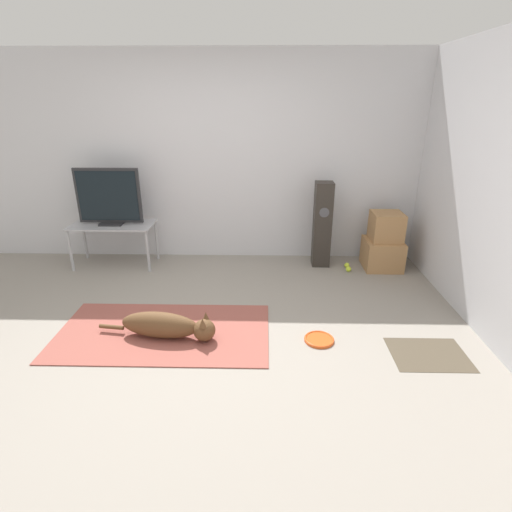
{
  "coord_description": "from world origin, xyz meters",
  "views": [
    {
      "loc": [
        0.63,
        -2.98,
        2.0
      ],
      "look_at": [
        0.55,
        0.91,
        0.45
      ],
      "focal_mm": 28.0,
      "sensor_mm": 36.0,
      "label": 1
    }
  ],
  "objects_px": {
    "tv_stand": "(113,230)",
    "tennis_ball_near_speaker": "(347,265)",
    "frisbee": "(319,339)",
    "floor_speaker": "(322,225)",
    "dog": "(168,326)",
    "cardboard_box_upper": "(386,227)",
    "cardboard_box_lower": "(382,254)",
    "tv": "(108,197)",
    "tennis_ball_by_boxes": "(349,269)"
  },
  "relations": [
    {
      "from": "tennis_ball_by_boxes",
      "to": "tennis_ball_near_speaker",
      "type": "height_order",
      "value": "same"
    },
    {
      "from": "cardboard_box_upper",
      "to": "floor_speaker",
      "type": "relative_size",
      "value": 0.34
    },
    {
      "from": "dog",
      "to": "frisbee",
      "type": "height_order",
      "value": "dog"
    },
    {
      "from": "cardboard_box_upper",
      "to": "tennis_ball_by_boxes",
      "type": "height_order",
      "value": "cardboard_box_upper"
    },
    {
      "from": "frisbee",
      "to": "tv_stand",
      "type": "bearing_deg",
      "value": 144.74
    },
    {
      "from": "frisbee",
      "to": "tv_stand",
      "type": "distance_m",
      "value": 2.95
    },
    {
      "from": "floor_speaker",
      "to": "tv_stand",
      "type": "xyz_separation_m",
      "value": [
        -2.61,
        -0.06,
        -0.06
      ]
    },
    {
      "from": "frisbee",
      "to": "tennis_ball_near_speaker",
      "type": "height_order",
      "value": "tennis_ball_near_speaker"
    },
    {
      "from": "frisbee",
      "to": "cardboard_box_upper",
      "type": "xyz_separation_m",
      "value": [
        1.0,
        1.68,
        0.52
      ]
    },
    {
      "from": "cardboard_box_lower",
      "to": "tv_stand",
      "type": "bearing_deg",
      "value": 179.64
    },
    {
      "from": "tv_stand",
      "to": "frisbee",
      "type": "bearing_deg",
      "value": -35.26
    },
    {
      "from": "floor_speaker",
      "to": "tv_stand",
      "type": "height_order",
      "value": "floor_speaker"
    },
    {
      "from": "cardboard_box_lower",
      "to": "tennis_ball_by_boxes",
      "type": "relative_size",
      "value": 6.84
    },
    {
      "from": "floor_speaker",
      "to": "tennis_ball_near_speaker",
      "type": "relative_size",
      "value": 16.12
    },
    {
      "from": "dog",
      "to": "tennis_ball_near_speaker",
      "type": "xyz_separation_m",
      "value": [
        1.89,
        1.63,
        -0.09
      ]
    },
    {
      "from": "frisbee",
      "to": "tv_stand",
      "type": "xyz_separation_m",
      "value": [
        -2.38,
        1.68,
        0.46
      ]
    },
    {
      "from": "cardboard_box_upper",
      "to": "tv",
      "type": "bearing_deg",
      "value": 179.88
    },
    {
      "from": "frisbee",
      "to": "cardboard_box_upper",
      "type": "bearing_deg",
      "value": 59.28
    },
    {
      "from": "frisbee",
      "to": "cardboard_box_upper",
      "type": "distance_m",
      "value": 2.02
    },
    {
      "from": "cardboard_box_upper",
      "to": "tv",
      "type": "xyz_separation_m",
      "value": [
        -3.38,
        0.01,
        0.34
      ]
    },
    {
      "from": "cardboard_box_upper",
      "to": "dog",
      "type": "bearing_deg",
      "value": -144.46
    },
    {
      "from": "tennis_ball_by_boxes",
      "to": "cardboard_box_lower",
      "type": "bearing_deg",
      "value": 17.92
    },
    {
      "from": "cardboard_box_upper",
      "to": "tennis_ball_by_boxes",
      "type": "relative_size",
      "value": 5.54
    },
    {
      "from": "frisbee",
      "to": "cardboard_box_lower",
      "type": "distance_m",
      "value": 1.94
    },
    {
      "from": "tv_stand",
      "to": "tennis_ball_near_speaker",
      "type": "relative_size",
      "value": 15.28
    },
    {
      "from": "frisbee",
      "to": "floor_speaker",
      "type": "relative_size",
      "value": 0.25
    },
    {
      "from": "tv_stand",
      "to": "tv",
      "type": "height_order",
      "value": "tv"
    },
    {
      "from": "cardboard_box_lower",
      "to": "cardboard_box_upper",
      "type": "height_order",
      "value": "cardboard_box_upper"
    },
    {
      "from": "tv",
      "to": "tennis_ball_near_speaker",
      "type": "distance_m",
      "value": 3.05
    },
    {
      "from": "cardboard_box_lower",
      "to": "tennis_ball_near_speaker",
      "type": "bearing_deg",
      "value": -177.11
    },
    {
      "from": "tv",
      "to": "tennis_ball_near_speaker",
      "type": "relative_size",
      "value": 11.83
    },
    {
      "from": "tennis_ball_by_boxes",
      "to": "floor_speaker",
      "type": "bearing_deg",
      "value": 145.42
    },
    {
      "from": "floor_speaker",
      "to": "tv",
      "type": "bearing_deg",
      "value": -178.68
    },
    {
      "from": "dog",
      "to": "tennis_ball_by_boxes",
      "type": "relative_size",
      "value": 16.31
    },
    {
      "from": "cardboard_box_lower",
      "to": "dog",
      "type": "bearing_deg",
      "value": -144.57
    },
    {
      "from": "cardboard_box_lower",
      "to": "cardboard_box_upper",
      "type": "bearing_deg",
      "value": 50.13
    },
    {
      "from": "floor_speaker",
      "to": "tv",
      "type": "height_order",
      "value": "tv"
    },
    {
      "from": "dog",
      "to": "tv_stand",
      "type": "distance_m",
      "value": 2.0
    },
    {
      "from": "dog",
      "to": "cardboard_box_upper",
      "type": "height_order",
      "value": "cardboard_box_upper"
    },
    {
      "from": "dog",
      "to": "tennis_ball_by_boxes",
      "type": "xyz_separation_m",
      "value": [
        1.89,
        1.51,
        -0.09
      ]
    },
    {
      "from": "frisbee",
      "to": "tv",
      "type": "bearing_deg",
      "value": 144.7
    },
    {
      "from": "floor_speaker",
      "to": "tennis_ball_by_boxes",
      "type": "distance_m",
      "value": 0.64
    },
    {
      "from": "dog",
      "to": "tennis_ball_near_speaker",
      "type": "distance_m",
      "value": 2.5
    },
    {
      "from": "frisbee",
      "to": "tennis_ball_by_boxes",
      "type": "relative_size",
      "value": 4.0
    },
    {
      "from": "frisbee",
      "to": "cardboard_box_lower",
      "type": "bearing_deg",
      "value": 59.38
    },
    {
      "from": "frisbee",
      "to": "tv_stand",
      "type": "relative_size",
      "value": 0.26
    },
    {
      "from": "cardboard_box_lower",
      "to": "tennis_ball_by_boxes",
      "type": "height_order",
      "value": "cardboard_box_lower"
    },
    {
      "from": "tennis_ball_by_boxes",
      "to": "dog",
      "type": "bearing_deg",
      "value": -141.32
    },
    {
      "from": "cardboard_box_lower",
      "to": "cardboard_box_upper",
      "type": "relative_size",
      "value": 1.23
    },
    {
      "from": "tv",
      "to": "tennis_ball_by_boxes",
      "type": "bearing_deg",
      "value": -3.21
    }
  ]
}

